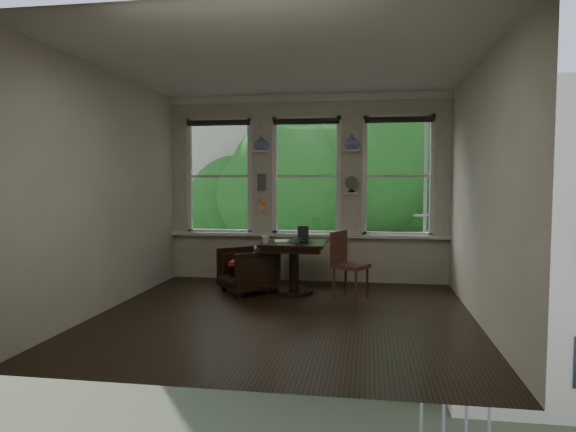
% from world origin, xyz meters
% --- Properties ---
extents(ground, '(4.50, 4.50, 0.00)m').
position_xyz_m(ground, '(0.00, 0.00, 0.00)').
color(ground, black).
rests_on(ground, ground).
extents(ceiling, '(4.50, 4.50, 0.00)m').
position_xyz_m(ceiling, '(0.00, 0.00, 3.00)').
color(ceiling, silver).
rests_on(ceiling, ground).
extents(wall_back, '(4.50, 0.00, 4.50)m').
position_xyz_m(wall_back, '(0.00, 2.25, 1.50)').
color(wall_back, beige).
rests_on(wall_back, ground).
extents(wall_front, '(4.50, 0.00, 4.50)m').
position_xyz_m(wall_front, '(0.00, -2.25, 1.50)').
color(wall_front, beige).
rests_on(wall_front, ground).
extents(wall_left, '(0.00, 4.50, 4.50)m').
position_xyz_m(wall_left, '(-2.25, 0.00, 1.50)').
color(wall_left, beige).
rests_on(wall_left, ground).
extents(wall_right, '(0.00, 4.50, 4.50)m').
position_xyz_m(wall_right, '(2.25, 0.00, 1.50)').
color(wall_right, beige).
rests_on(wall_right, ground).
extents(window_left, '(1.10, 0.12, 1.90)m').
position_xyz_m(window_left, '(-1.45, 2.25, 1.70)').
color(window_left, white).
rests_on(window_left, ground).
extents(window_center, '(1.10, 0.12, 1.90)m').
position_xyz_m(window_center, '(0.00, 2.25, 1.70)').
color(window_center, white).
rests_on(window_center, ground).
extents(window_right, '(1.10, 0.12, 1.90)m').
position_xyz_m(window_right, '(1.45, 2.25, 1.70)').
color(window_right, white).
rests_on(window_right, ground).
extents(shelf_left, '(0.26, 0.16, 0.03)m').
position_xyz_m(shelf_left, '(-0.72, 2.15, 2.10)').
color(shelf_left, white).
rests_on(shelf_left, ground).
extents(shelf_right, '(0.26, 0.16, 0.03)m').
position_xyz_m(shelf_right, '(0.72, 2.15, 2.10)').
color(shelf_right, white).
rests_on(shelf_right, ground).
extents(intercom, '(0.14, 0.06, 0.28)m').
position_xyz_m(intercom, '(-0.72, 2.18, 1.60)').
color(intercom, '#59544F').
rests_on(intercom, ground).
extents(sticky_notes, '(0.16, 0.01, 0.24)m').
position_xyz_m(sticky_notes, '(-0.72, 2.19, 1.25)').
color(sticky_notes, pink).
rests_on(sticky_notes, ground).
extents(desk_fan, '(0.20, 0.20, 0.24)m').
position_xyz_m(desk_fan, '(0.72, 2.13, 1.53)').
color(desk_fan, '#59544F').
rests_on(desk_fan, ground).
extents(vase_left, '(0.24, 0.24, 0.25)m').
position_xyz_m(vase_left, '(-0.72, 2.15, 2.24)').
color(vase_left, silver).
rests_on(vase_left, shelf_left).
extents(vase_right, '(0.24, 0.24, 0.25)m').
position_xyz_m(vase_right, '(0.72, 2.15, 2.24)').
color(vase_right, silver).
rests_on(vase_right, shelf_right).
extents(table, '(0.90, 0.90, 0.75)m').
position_xyz_m(table, '(-0.06, 1.23, 0.38)').
color(table, black).
rests_on(table, ground).
extents(armchair_left, '(1.00, 1.00, 0.66)m').
position_xyz_m(armchair_left, '(-0.73, 1.18, 0.33)').
color(armchair_left, black).
rests_on(armchair_left, ground).
extents(cushion_red, '(0.45, 0.45, 0.06)m').
position_xyz_m(cushion_red, '(-0.73, 1.18, 0.45)').
color(cushion_red, maroon).
rests_on(cushion_red, armchair_left).
extents(side_chair_right, '(0.56, 0.56, 0.92)m').
position_xyz_m(side_chair_right, '(0.76, 1.04, 0.46)').
color(side_chair_right, '#4E2A1C').
rests_on(side_chair_right, ground).
extents(laptop, '(0.39, 0.27, 0.03)m').
position_xyz_m(laptop, '(0.04, 1.15, 0.76)').
color(laptop, black).
rests_on(laptop, table).
extents(mug, '(0.12, 0.12, 0.10)m').
position_xyz_m(mug, '(-0.43, 0.99, 0.80)').
color(mug, white).
rests_on(mug, table).
extents(drinking_glass, '(0.16, 0.16, 0.10)m').
position_xyz_m(drinking_glass, '(0.03, 0.95, 0.80)').
color(drinking_glass, white).
rests_on(drinking_glass, table).
extents(tablet, '(0.17, 0.10, 0.22)m').
position_xyz_m(tablet, '(0.06, 1.33, 0.86)').
color(tablet, black).
rests_on(tablet, table).
extents(papers, '(0.28, 0.34, 0.00)m').
position_xyz_m(papers, '(-0.25, 1.33, 0.75)').
color(papers, silver).
rests_on(papers, table).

